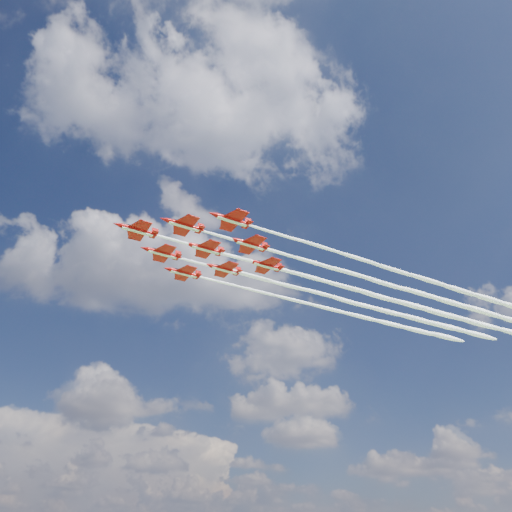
{
  "coord_description": "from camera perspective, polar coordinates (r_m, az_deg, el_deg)",
  "views": [
    {
      "loc": [
        8.23,
        -111.28,
        17.86
      ],
      "look_at": [
        17.23,
        0.86,
        83.46
      ],
      "focal_mm": 35.0,
      "sensor_mm": 36.0,
      "label": 1
    }
  ],
  "objects": [
    {
      "name": "jet_row3_port",
      "position": [
        143.6,
        16.45,
        -1.82
      ],
      "size": [
        103.49,
        49.84,
        2.72
      ],
      "rotation": [
        0.0,
        0.0,
        0.43
      ],
      "color": "#A40909"
    },
    {
      "name": "jet_row3_starb",
      "position": [
        163.13,
        9.31,
        -6.2
      ],
      "size": [
        103.49,
        49.84,
        2.72
      ],
      "rotation": [
        0.0,
        0.0,
        0.43
      ],
      "color": "#A40909"
    },
    {
      "name": "jet_row4_starb",
      "position": [
        163.42,
        13.38,
        -5.81
      ],
      "size": [
        103.49,
        49.84,
        2.72
      ],
      "rotation": [
        0.0,
        0.0,
        0.43
      ],
      "color": "#A40909"
    },
    {
      "name": "jet_row2_port",
      "position": [
        142.67,
        11.85,
        -2.27
      ],
      "size": [
        103.49,
        49.84,
        2.72
      ],
      "rotation": [
        0.0,
        0.0,
        0.43
      ],
      "color": "#A40909"
    },
    {
      "name": "jet_row2_starb",
      "position": [
        152.8,
        8.33,
        -4.57
      ],
      "size": [
        103.49,
        49.84,
        2.72
      ],
      "rotation": [
        0.0,
        0.0,
        0.43
      ],
      "color": "#A40909"
    },
    {
      "name": "jet_tail",
      "position": [
        164.53,
        17.4,
        -5.39
      ],
      "size": [
        103.49,
        49.84,
        2.72
      ],
      "rotation": [
        0.0,
        0.0,
        0.43
      ],
      "color": "#A40909"
    },
    {
      "name": "jet_lead",
      "position": [
        142.67,
        7.22,
        -2.71
      ],
      "size": [
        103.49,
        49.84,
        2.72
      ],
      "rotation": [
        0.0,
        0.0,
        0.43
      ],
      "color": "#A40909"
    },
    {
      "name": "jet_row3_centre",
      "position": [
        152.96,
        12.67,
        -4.16
      ],
      "size": [
        103.49,
        49.84,
        2.72
      ],
      "rotation": [
        0.0,
        0.0,
        0.43
      ],
      "color": "#A40909"
    },
    {
      "name": "jet_row4_port",
      "position": [
        153.99,
        16.96,
        -3.72
      ],
      "size": [
        103.49,
        49.84,
        2.72
      ],
      "rotation": [
        0.0,
        0.0,
        0.43
      ],
      "color": "#A40909"
    }
  ]
}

